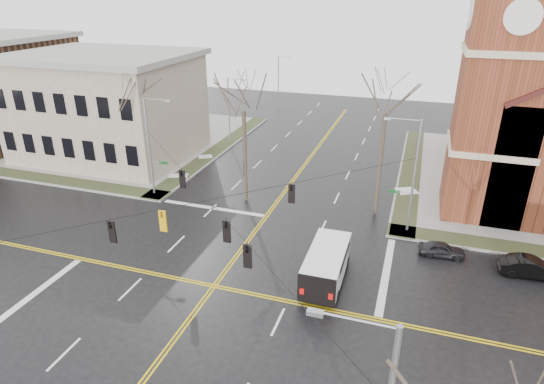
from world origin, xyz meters
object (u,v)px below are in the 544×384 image
(signal_pole_nw, at_px, (150,144))
(streetlight_north_b, at_px, (279,80))
(tree_nw_near, at_px, (244,105))
(streetlight_north_a, at_px, (230,108))
(tree_ne, at_px, (386,106))
(cargo_van, at_px, (327,262))
(parked_car_b, at_px, (531,267))
(tree_nw_far, at_px, (131,99))
(parked_car_a, at_px, (442,249))
(signal_pole_ne, at_px, (412,173))

(signal_pole_nw, xyz_separation_m, streetlight_north_b, (0.67, 36.50, -0.48))
(signal_pole_nw, distance_m, tree_nw_near, 9.44)
(streetlight_north_a, bearing_deg, tree_ne, -36.25)
(signal_pole_nw, bearing_deg, tree_nw_near, 10.21)
(streetlight_north_b, xyz_separation_m, cargo_van, (17.41, -44.93, -3.11))
(parked_car_b, height_order, tree_nw_far, tree_nw_far)
(streetlight_north_a, xyz_separation_m, parked_car_a, (24.70, -19.49, -3.93))
(cargo_van, relative_size, tree_nw_far, 0.52)
(tree_nw_near, distance_m, tree_ne, 11.62)
(cargo_van, relative_size, tree_ne, 0.47)
(cargo_van, distance_m, parked_car_b, 13.75)
(signal_pole_nw, height_order, tree_nw_far, tree_nw_far)
(tree_nw_near, bearing_deg, parked_car_b, -13.27)
(streetlight_north_b, bearing_deg, signal_pole_nw, -91.05)
(streetlight_north_b, bearing_deg, tree_nw_far, -95.53)
(streetlight_north_a, distance_m, parked_car_b, 36.69)
(parked_car_b, bearing_deg, streetlight_north_b, 34.05)
(signal_pole_ne, bearing_deg, tree_nw_near, 173.84)
(signal_pole_nw, relative_size, streetlight_north_a, 1.12)
(cargo_van, bearing_deg, streetlight_north_b, 110.39)
(streetlight_north_b, distance_m, tree_ne, 39.64)
(cargo_van, distance_m, tree_ne, 13.57)
(tree_ne, bearing_deg, tree_nw_far, -178.73)
(signal_pole_nw, xyz_separation_m, parked_car_a, (25.37, -2.99, -4.41))
(signal_pole_nw, xyz_separation_m, streetlight_north_a, (0.67, 16.50, -0.48))
(signal_pole_ne, xyz_separation_m, streetlight_north_b, (-21.97, 36.50, -0.48))
(parked_car_a, bearing_deg, cargo_van, 122.34)
(tree_ne, bearing_deg, signal_pole_ne, -41.45)
(tree_nw_far, distance_m, tree_nw_near, 11.18)
(signal_pole_nw, relative_size, parked_car_b, 2.22)
(parked_car_a, relative_size, tree_nw_far, 0.27)
(parked_car_a, relative_size, parked_car_b, 0.78)
(cargo_van, distance_m, tree_nw_near, 15.72)
(signal_pole_ne, bearing_deg, streetlight_north_a, 143.10)
(signal_pole_nw, distance_m, parked_car_b, 31.52)
(tree_ne, bearing_deg, parked_car_b, -29.00)
(streetlight_north_a, xyz_separation_m, tree_ne, (19.39, -14.22, 4.96))
(streetlight_north_a, xyz_separation_m, parked_car_b, (30.33, -20.28, -3.80))
(parked_car_a, distance_m, tree_nw_near, 19.34)
(parked_car_b, height_order, tree_ne, tree_ne)
(cargo_van, xyz_separation_m, parked_car_a, (7.29, 5.45, -0.81))
(cargo_van, xyz_separation_m, tree_nw_far, (-20.77, 10.21, 7.15))
(cargo_van, height_order, tree_nw_near, tree_nw_near)
(parked_car_a, height_order, tree_nw_near, tree_nw_near)
(signal_pole_nw, xyz_separation_m, cargo_van, (18.08, -8.43, -3.59))
(streetlight_north_a, bearing_deg, parked_car_b, -33.77)
(parked_car_a, bearing_deg, parked_car_b, -102.48)
(signal_pole_ne, xyz_separation_m, tree_nw_near, (-14.16, 1.53, 3.86))
(signal_pole_ne, height_order, streetlight_north_a, signal_pole_ne)
(parked_car_b, xyz_separation_m, tree_ne, (-10.94, 6.07, 8.76))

